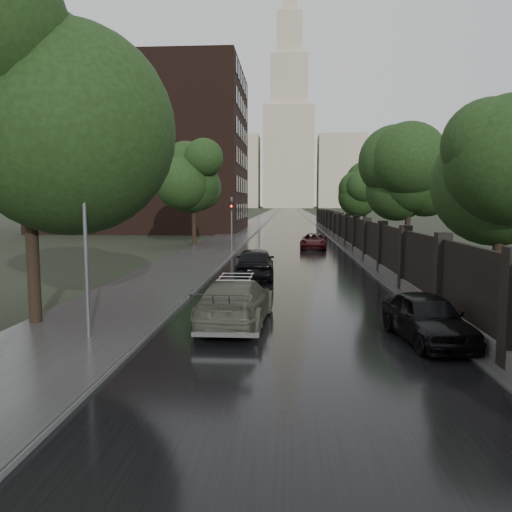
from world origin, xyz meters
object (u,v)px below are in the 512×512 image
at_px(tree_left_far, 193,182).
at_px(traffic_light, 232,219).
at_px(tree_left_near, 25,102).
at_px(car_right_near, 427,318).
at_px(lamp_post, 85,241).
at_px(hatchback_left, 255,263).
at_px(tree_right_c, 366,189).
at_px(tree_right_a, 502,166).
at_px(car_right_far, 314,241).
at_px(volga_sedan, 236,301).
at_px(tree_right_b, 409,182).

xyz_separation_m(tree_left_far, traffic_light, (3.70, -5.01, -2.84)).
relative_size(tree_left_near, car_right_near, 2.43).
height_order(tree_left_near, lamp_post, tree_left_near).
height_order(lamp_post, hatchback_left, lamp_post).
distance_m(tree_left_near, tree_right_c, 39.99).
distance_m(tree_left_far, traffic_light, 6.84).
bearing_deg(hatchback_left, tree_right_a, 151.54).
bearing_deg(car_right_near, car_right_far, 85.56).
bearing_deg(tree_right_c, car_right_far, -115.78).
relative_size(lamp_post, car_right_far, 1.19).
relative_size(tree_right_c, traffic_light, 1.75).
distance_m(tree_left_near, volga_sedan, 8.20).
bearing_deg(tree_left_far, tree_right_b, -27.30).
distance_m(tree_left_far, tree_right_b, 17.45).
bearing_deg(tree_left_far, tree_right_c, 32.83).
relative_size(car_right_near, car_right_far, 0.88).
bearing_deg(tree_right_b, tree_left_far, 152.70).
bearing_deg(tree_right_a, lamp_post, -153.26).
bearing_deg(tree_right_b, car_right_near, -101.69).
bearing_deg(car_right_near, volga_sedan, 154.45).
distance_m(volga_sedan, car_right_near, 5.45).
bearing_deg(tree_right_b, traffic_light, 165.76).
relative_size(volga_sedan, hatchback_left, 1.05).
bearing_deg(tree_right_a, hatchback_left, 153.54).
relative_size(tree_right_c, hatchback_left, 1.56).
height_order(tree_right_a, tree_right_c, same).
bearing_deg(hatchback_left, tree_right_c, -110.77).
xyz_separation_m(tree_right_b, hatchback_left, (-9.30, -9.37, -4.18)).
bearing_deg(tree_left_near, tree_right_b, 51.52).
distance_m(tree_right_a, car_right_near, 8.32).
relative_size(tree_right_c, car_right_far, 1.63).
bearing_deg(car_right_far, car_right_near, -81.67).
bearing_deg(traffic_light, car_right_near, -71.35).
xyz_separation_m(tree_left_near, hatchback_left, (5.80, 9.63, -5.65)).
distance_m(tree_left_far, tree_right_a, 26.91).
height_order(tree_right_a, lamp_post, tree_right_a).
distance_m(tree_right_b, car_right_near, 20.69).
bearing_deg(tree_left_near, tree_right_a, 18.32).
distance_m(tree_right_a, car_right_far, 21.42).
relative_size(traffic_light, car_right_far, 0.93).
bearing_deg(hatchback_left, car_right_far, -105.00).
xyz_separation_m(tree_right_a, volga_sedan, (-9.30, -4.17, -4.26)).
bearing_deg(car_right_near, traffic_light, 100.66).
bearing_deg(lamp_post, tree_right_c, 71.48).
height_order(tree_right_a, tree_right_b, same).
relative_size(lamp_post, car_right_near, 1.36).
xyz_separation_m(tree_right_c, volga_sedan, (-9.30, -36.17, -4.26)).
bearing_deg(volga_sedan, tree_left_near, 12.32).
distance_m(tree_right_c, volga_sedan, 37.59).
height_order(tree_right_a, volga_sedan, tree_right_a).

